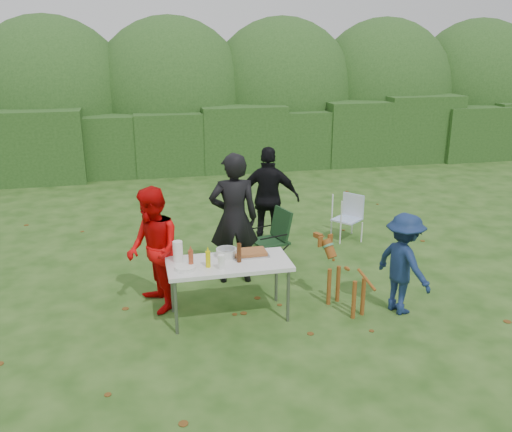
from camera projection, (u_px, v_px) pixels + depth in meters
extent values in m
plane|color=#1E4211|center=(238.00, 314.00, 6.86)|extent=(80.00, 80.00, 0.00)
cube|color=#23471C|center=(178.00, 140.00, 14.01)|extent=(22.00, 1.40, 1.70)
ellipsoid|color=#3D6628|center=(172.00, 104.00, 15.26)|extent=(20.00, 2.60, 3.20)
cube|color=silver|center=(229.00, 264.00, 6.59)|extent=(1.50, 0.70, 0.05)
cylinder|color=slate|center=(176.00, 307.00, 6.31)|extent=(0.04, 0.04, 0.69)
cylinder|color=slate|center=(288.00, 296.00, 6.59)|extent=(0.04, 0.04, 0.69)
cylinder|color=slate|center=(172.00, 287.00, 6.82)|extent=(0.04, 0.04, 0.69)
cylinder|color=slate|center=(276.00, 277.00, 7.11)|extent=(0.04, 0.04, 0.69)
imported|color=black|center=(234.00, 219.00, 7.55)|extent=(0.72, 0.51, 1.88)
imported|color=red|center=(153.00, 250.00, 6.78)|extent=(0.78, 0.91, 1.61)
imported|color=black|center=(269.00, 198.00, 8.83)|extent=(1.08, 0.71, 1.70)
imported|color=#14264F|center=(403.00, 264.00, 6.76)|extent=(0.72, 0.95, 1.31)
cube|color=#B7B7BA|center=(250.00, 254.00, 6.80)|extent=(0.45, 0.30, 0.02)
cube|color=#9D5B2E|center=(250.00, 252.00, 6.79)|extent=(0.40, 0.26, 0.04)
cylinder|color=#D2C706|center=(208.00, 259.00, 6.41)|extent=(0.06, 0.06, 0.20)
cylinder|color=#A03E21|center=(191.00, 259.00, 6.39)|extent=(0.06, 0.06, 0.22)
cylinder|color=#47230F|center=(239.00, 253.00, 6.55)|extent=(0.06, 0.06, 0.24)
cylinder|color=white|center=(178.00, 252.00, 6.56)|extent=(0.12, 0.12, 0.26)
cylinder|color=white|center=(221.00, 262.00, 6.35)|extent=(0.08, 0.08, 0.18)
cylinder|color=silver|center=(227.00, 253.00, 6.75)|extent=(0.26, 0.26, 0.10)
cylinder|color=white|center=(185.00, 268.00, 6.34)|extent=(0.24, 0.24, 0.05)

